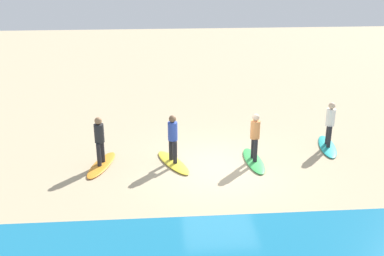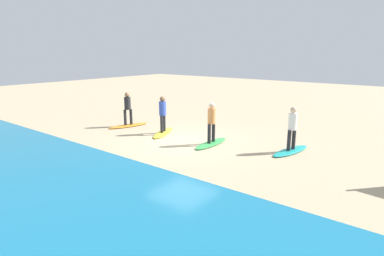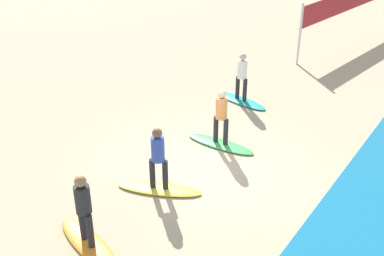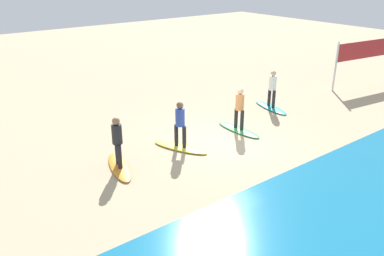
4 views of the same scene
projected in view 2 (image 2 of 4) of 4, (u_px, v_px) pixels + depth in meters
ground_plane at (183, 141)px, 13.47m from camera, size 60.00×60.00×0.00m
surfboard_teal at (291, 151)px, 12.03m from camera, size 0.94×2.17×0.09m
surfer_teal at (292, 125)px, 11.80m from camera, size 0.32×0.45×1.64m
surfboard_green at (211, 143)px, 13.03m from camera, size 0.64×2.12×0.09m
surfer_green at (212, 120)px, 12.80m from camera, size 0.32×0.46×1.64m
surfboard_yellow at (163, 133)px, 14.73m from camera, size 1.36×2.15×0.09m
surfer_yellow at (163, 112)px, 14.50m from camera, size 0.32×0.43×1.64m
surfboard_orange at (129, 125)px, 16.17m from camera, size 1.10×2.17×0.09m
surfer_orange at (128, 106)px, 15.93m from camera, size 0.32×0.45×1.64m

